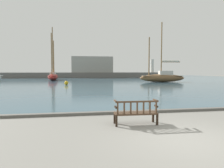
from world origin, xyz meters
TOP-DOWN VIEW (x-y plane):
  - ground_plane at (0.00, 0.00)m, footprint 160.00×160.00m
  - harbor_water at (0.00, 44.00)m, footprint 100.00×80.00m
  - quay_edge_kerb at (0.00, 3.85)m, footprint 40.00×0.30m
  - park_bench at (-0.95, 1.85)m, footprint 1.61×0.57m
  - sailboat_mid_starboard at (-8.40, 38.96)m, footprint 2.18×8.24m
  - sailboat_far_port at (11.62, 28.02)m, footprint 8.19×2.44m
  - channel_buoy at (-4.72, 23.14)m, footprint 0.56×0.56m
  - far_breakwater at (0.62, 52.93)m, footprint 48.06×2.40m

SIDE VIEW (x-z plane):
  - ground_plane at x=0.00m, z-range 0.00..0.00m
  - harbor_water at x=0.00m, z-range 0.00..0.08m
  - quay_edge_kerb at x=0.00m, z-range 0.00..0.12m
  - channel_buoy at x=-4.72m, z-range -0.26..1.00m
  - park_bench at x=-0.95m, z-range 0.01..0.93m
  - sailboat_far_port at x=11.62m, z-range -4.20..6.23m
  - sailboat_mid_starboard at x=-8.40m, z-range -4.62..6.65m
  - far_breakwater at x=0.62m, z-range -1.14..5.10m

